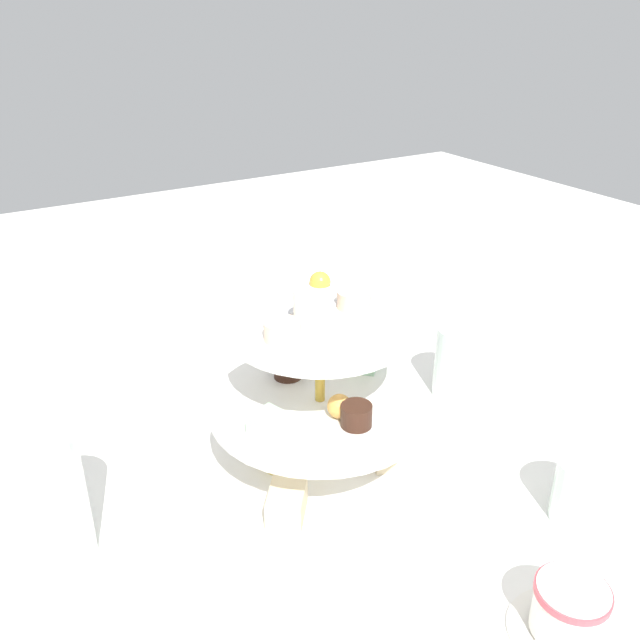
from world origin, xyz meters
TOP-DOWN VIEW (x-y plane):
  - ground_plane at (0.00, 0.00)m, footprint 2.40×2.40m
  - tiered_serving_stand at (0.00, 0.00)m, footprint 0.27×0.27m
  - water_glass_tall_right at (0.26, -0.03)m, footprint 0.07×0.07m
  - water_glass_short_left at (-0.19, 0.19)m, footprint 0.06×0.06m
  - teacup_with_saucer at (-0.06, 0.27)m, footprint 0.09×0.09m
  - butter_knife_left at (0.02, -0.31)m, footprint 0.17×0.03m
  - water_glass_mid_back at (-0.23, -0.05)m, footprint 0.06×0.06m

SIDE VIEW (x-z plane):
  - ground_plane at x=0.00m, z-range 0.00..0.00m
  - butter_knife_left at x=0.02m, z-range 0.00..0.00m
  - teacup_with_saucer at x=-0.06m, z-range 0.00..0.05m
  - water_glass_short_left at x=-0.19m, z-range 0.00..0.07m
  - water_glass_mid_back at x=-0.23m, z-range 0.00..0.09m
  - water_glass_tall_right at x=0.26m, z-range 0.00..0.13m
  - tiered_serving_stand at x=0.00m, z-range -0.04..0.19m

